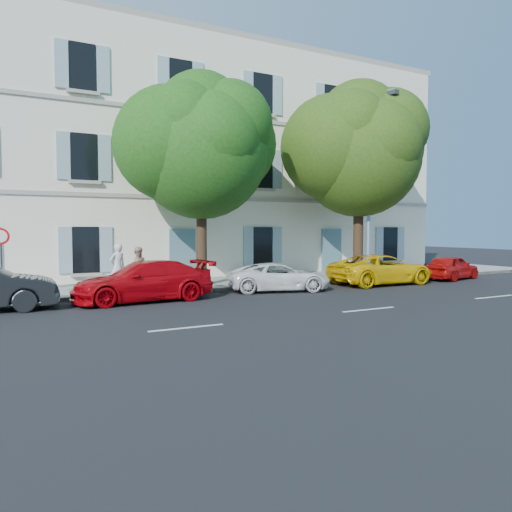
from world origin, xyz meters
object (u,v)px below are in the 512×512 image
tree_left (201,153)px  pedestrian_a (118,267)px  pedestrian_b (138,267)px  car_white_coupe (279,277)px  car_red_hatchback (451,267)px  car_red_coupe (143,281)px  car_yellow_supercar (381,269)px  road_sign (1,248)px  street_lamp (371,175)px  tree_right (359,156)px

tree_left → pedestrian_a: size_ratio=4.77×
tree_left → pedestrian_b: tree_left is taller
car_white_coupe → car_red_hatchback: bearing=-74.7°
car_red_coupe → pedestrian_b: pedestrian_b is taller
car_white_coupe → car_yellow_supercar: 5.28m
car_white_coupe → road_sign: 10.08m
tree_left → street_lamp: 8.52m
street_lamp → car_red_hatchback: bearing=-22.4°
car_red_coupe → car_red_hatchback: bearing=87.4°
tree_left → tree_right: tree_right is taller
car_white_coupe → car_red_hatchback: car_red_hatchback is taller
car_yellow_supercar → street_lamp: bearing=-24.7°
car_white_coupe → car_red_hatchback: size_ratio=1.15×
pedestrian_b → car_yellow_supercar: bearing=-173.4°
pedestrian_a → pedestrian_b: bearing=179.8°
car_red_hatchback → pedestrian_b: bearing=65.8°
road_sign → pedestrian_b: size_ratio=1.45×
car_white_coupe → pedestrian_a: bearing=85.8°
car_red_coupe → pedestrian_a: bearing=-175.4°
pedestrian_a → road_sign: bearing=-4.9°
tree_right → car_red_hatchback: bearing=-30.3°
car_red_coupe → pedestrian_b: 2.78m
tree_right → pedestrian_a: tree_right is taller
car_yellow_supercar → car_red_hatchback: bearing=-89.6°
car_red_coupe → tree_left: bearing=124.3°
street_lamp → pedestrian_b: bearing=174.2°
car_white_coupe → pedestrian_a: 6.33m
car_yellow_supercar → street_lamp: street_lamp is taller
car_yellow_supercar → pedestrian_a: bearing=78.7°
car_yellow_supercar → pedestrian_a: (-11.19, 2.39, 0.36)m
car_red_coupe → car_white_coupe: car_red_coupe is taller
car_yellow_supercar → pedestrian_b: pedestrian_b is taller
car_yellow_supercar → tree_right: bearing=-13.5°
car_red_hatchback → tree_left: bearing=65.2°
tree_left → car_white_coupe: bearing=-41.2°
car_red_hatchback → street_lamp: 6.09m
tree_right → pedestrian_b: size_ratio=5.62×
tree_left → car_yellow_supercar: bearing=-16.7°
car_red_hatchback → car_yellow_supercar: bearing=75.7°
car_white_coupe → car_yellow_supercar: car_yellow_supercar is taller
pedestrian_a → car_red_coupe: bearing=79.0°
car_yellow_supercar → car_white_coupe: bearing=88.9°
car_red_coupe → tree_left: size_ratio=0.57×
tree_right → car_yellow_supercar: bearing=-104.2°
car_yellow_supercar → road_sign: bearing=85.3°
car_yellow_supercar → street_lamp: (0.73, 1.54, 4.41)m
car_white_coupe → tree_right: size_ratio=0.45×
road_sign → pedestrian_a: 4.20m
tree_left → pedestrian_a: bearing=178.9°
car_red_coupe → pedestrian_a: size_ratio=2.71×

